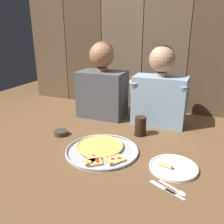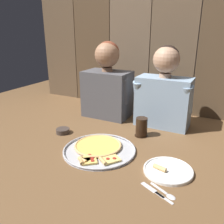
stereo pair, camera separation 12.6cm
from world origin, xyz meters
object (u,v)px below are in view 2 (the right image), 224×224
object	(u,v)px
dinner_plate	(168,170)
drinking_glass	(142,127)
pizza_tray	(99,149)
diner_left	(107,83)
diner_right	(164,90)
dipping_bowl	(63,131)

from	to	relation	value
dinner_plate	drinking_glass	xyz separation A→B (m)	(-0.26, 0.33, 0.05)
pizza_tray	drinking_glass	size ratio (longest dim) A/B	3.36
pizza_tray	diner_left	world-z (taller)	diner_left
diner_right	dinner_plate	bearing A→B (deg)	-70.91
drinking_glass	diner_right	xyz separation A→B (m)	(0.07, 0.24, 0.20)
pizza_tray	drinking_glass	bearing A→B (deg)	63.39
dinner_plate	diner_right	size ratio (longest dim) A/B	0.43
dinner_plate	drinking_glass	distance (m)	0.43
pizza_tray	dinner_plate	size ratio (longest dim) A/B	1.72
dinner_plate	drinking_glass	world-z (taller)	drinking_glass
dinner_plate	drinking_glass	size ratio (longest dim) A/B	1.96
dinner_plate	pizza_tray	bearing A→B (deg)	175.36
dipping_bowl	pizza_tray	bearing A→B (deg)	-15.74
dipping_bowl	diner_left	distance (m)	0.52
pizza_tray	diner_right	distance (m)	0.63
pizza_tray	dipping_bowl	bearing A→B (deg)	164.26
pizza_tray	dipping_bowl	xyz separation A→B (m)	(-0.33, 0.09, 0.01)
diner_right	diner_left	bearing A→B (deg)	179.96
dinner_plate	dipping_bowl	world-z (taller)	dinner_plate
pizza_tray	dinner_plate	distance (m)	0.41
dipping_bowl	dinner_plate	bearing A→B (deg)	-9.70
dinner_plate	diner_left	distance (m)	0.90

